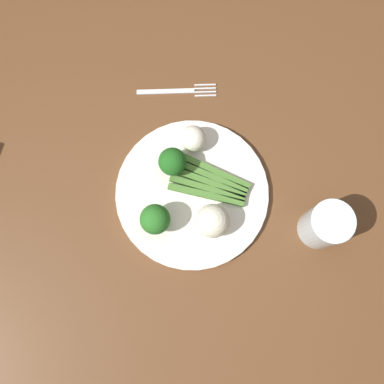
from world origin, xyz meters
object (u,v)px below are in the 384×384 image
plate (192,193)px  broccoli_back_right (172,162)px  dining_table (175,212)px  cauliflower_edge (193,138)px  asparagus_bundle (210,183)px  cauliflower_near_center (213,221)px  broccoli_back (155,219)px  fork (178,91)px  water_glass (325,225)px

plate → broccoli_back_right: 0.08m
dining_table → cauliflower_edge: cauliflower_edge is taller
plate → asparagus_bundle: (-0.02, 0.03, 0.01)m
broccoli_back_right → cauliflower_near_center: size_ratio=1.03×
dining_table → cauliflower_edge: 0.19m
asparagus_bundle → broccoli_back: 0.13m
dining_table → cauliflower_edge: (-0.12, 0.03, 0.14)m
broccoli_back_right → broccoli_back: bearing=-9.1°
broccoli_back → cauliflower_near_center: bearing=95.4°
asparagus_bundle → fork: asparagus_bundle is taller
water_glass → asparagus_bundle: bearing=-106.2°
cauliflower_near_center → fork: bearing=-160.1°
broccoli_back → broccoli_back_right: bearing=170.9°
fork → broccoli_back_right: bearing=-94.4°
plate → cauliflower_near_center: (0.06, 0.04, 0.04)m
broccoli_back_right → water_glass: 0.30m
dining_table → asparagus_bundle: 0.14m
asparagus_bundle → fork: (-0.19, -0.09, -0.02)m
broccoli_back_right → dining_table: bearing=5.5°
broccoli_back_right → cauliflower_edge: (-0.05, 0.03, -0.01)m
dining_table → water_glass: 0.32m
dining_table → cauliflower_near_center: bearing=67.9°
broccoli_back_right → fork: size_ratio=0.40×
cauliflower_near_center → fork: 0.29m
broccoli_back → water_glass: 0.31m
broccoli_back → cauliflower_edge: broccoli_back is taller
broccoli_back → plate: bearing=137.5°
dining_table → broccoli_back_right: broccoli_back_right is taller
dining_table → broccoli_back: size_ratio=19.42×
broccoli_back_right → cauliflower_near_center: 0.13m
cauliflower_edge → fork: (-0.11, -0.04, -0.04)m
broccoli_back → cauliflower_near_center: 0.11m
plate → broccoli_back_right: (-0.05, -0.04, 0.05)m
plate → fork: bearing=-166.0°
cauliflower_near_center → water_glass: water_glass is taller
fork → cauliflower_near_center: bearing=-78.3°
plate → broccoli_back_right: broccoli_back_right is taller
cauliflower_edge → asparagus_bundle: bearing=27.5°
fork → dining_table: bearing=-93.9°
cauliflower_edge → water_glass: bearing=61.1°
broccoli_back_right → fork: (-0.17, -0.01, -0.05)m
cauliflower_edge → cauliflower_near_center: 0.17m
broccoli_back → cauliflower_edge: size_ratio=1.36×
plate → fork: 0.22m
dining_table → cauliflower_edge: bearing=168.1°
asparagus_bundle → fork: 0.21m
fork → broccoli_back: bearing=-99.7°
dining_table → water_glass: bearing=86.4°
cauliflower_edge → water_glass: (0.14, 0.26, 0.01)m
dining_table → asparagus_bundle: bearing=123.8°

